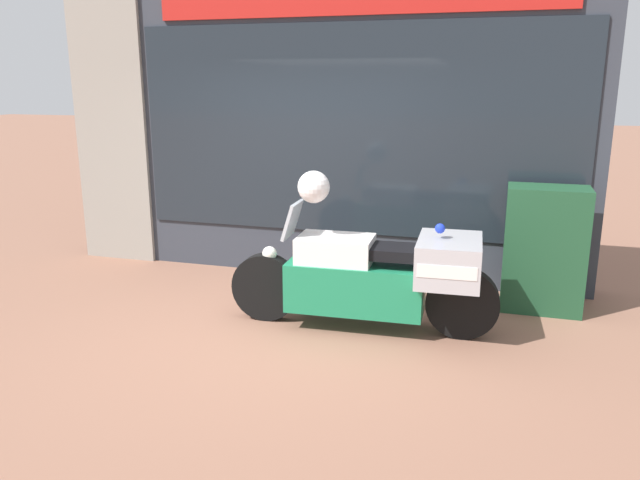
# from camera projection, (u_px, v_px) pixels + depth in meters

# --- Properties ---
(ground_plane) EXTENTS (60.00, 60.00, 0.00)m
(ground_plane) POSITION_uv_depth(u_px,v_px,m) (256.00, 331.00, 5.79)
(ground_plane) COLOR #8E604C
(shop_building) EXTENTS (6.24, 0.55, 3.31)m
(shop_building) POSITION_uv_depth(u_px,v_px,m) (282.00, 132.00, 7.35)
(shop_building) COLOR #333842
(shop_building) RESTS_ON ground
(window_display) EXTENTS (4.80, 0.30, 1.99)m
(window_display) POSITION_uv_depth(u_px,v_px,m) (352.00, 234.00, 7.44)
(window_display) COLOR slate
(window_display) RESTS_ON ground
(paramedic_motorcycle) EXTENTS (2.51, 0.79, 1.17)m
(paramedic_motorcycle) POSITION_uv_depth(u_px,v_px,m) (380.00, 275.00, 5.69)
(paramedic_motorcycle) COLOR black
(paramedic_motorcycle) RESTS_ON ground
(utility_cabinet) EXTENTS (0.78, 0.48, 1.25)m
(utility_cabinet) POSITION_uv_depth(u_px,v_px,m) (544.00, 249.00, 6.20)
(utility_cabinet) COLOR #1E4C2D
(utility_cabinet) RESTS_ON ground
(white_helmet) EXTENTS (0.29, 0.29, 0.29)m
(white_helmet) POSITION_uv_depth(u_px,v_px,m) (314.00, 187.00, 5.64)
(white_helmet) COLOR white
(white_helmet) RESTS_ON paramedic_motorcycle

